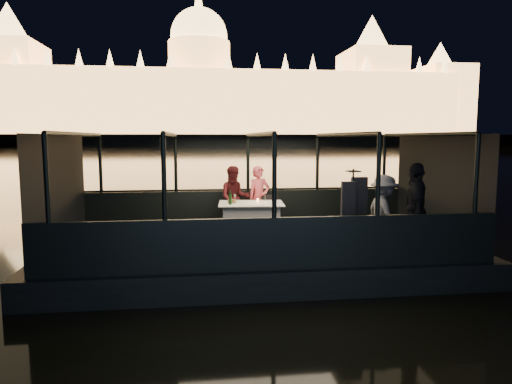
{
  "coord_description": "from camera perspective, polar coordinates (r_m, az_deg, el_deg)",
  "views": [
    {
      "loc": [
        -1.26,
        -9.42,
        2.72
      ],
      "look_at": [
        0.0,
        0.4,
        1.55
      ],
      "focal_mm": 32.0,
      "sensor_mm": 36.0,
      "label": 1
    }
  ],
  "objects": [
    {
      "name": "person_woman_coral",
      "position": [
        11.18,
        0.39,
        -0.82
      ],
      "size": [
        0.65,
        0.53,
        1.54
      ],
      "primitive_type": "imported",
      "rotation": [
        0.0,
        0.0,
        0.33
      ],
      "color": "#ED5662",
      "rests_on": "boat_deck"
    },
    {
      "name": "boat_deck",
      "position": [
        9.77,
        0.3,
        -6.52
      ],
      "size": [
        8.0,
        4.0,
        0.04
      ],
      "primitive_type": "cube",
      "color": "black",
      "rests_on": "boat_hull"
    },
    {
      "name": "wine_glass_white",
      "position": [
        10.22,
        -2.66,
        -0.92
      ],
      "size": [
        0.08,
        0.08,
        0.21
      ],
      "primitive_type": null,
      "rotation": [
        0.0,
        0.0,
        0.13
      ],
      "color": "silver",
      "rests_on": "dining_table_central"
    },
    {
      "name": "amber_candle",
      "position": [
        10.41,
        0.23,
        -1.07
      ],
      "size": [
        0.06,
        0.06,
        0.08
      ],
      "primitive_type": "cylinder",
      "rotation": [
        0.0,
        0.0,
        -0.06
      ],
      "color": "orange",
      "rests_on": "dining_table_central"
    },
    {
      "name": "wine_glass_red",
      "position": [
        10.61,
        1.13,
        -0.63
      ],
      "size": [
        0.07,
        0.07,
        0.21
      ],
      "primitive_type": null,
      "rotation": [
        0.0,
        0.0,
        0.05
      ],
      "color": "silver",
      "rests_on": "dining_table_central"
    },
    {
      "name": "passenger_dark",
      "position": [
        9.03,
        19.26,
        -2.37
      ],
      "size": [
        0.78,
        1.13,
        1.78
      ],
      "primitive_type": "imported",
      "rotation": [
        0.0,
        0.0,
        4.35
      ],
      "color": "black",
      "rests_on": "boat_deck"
    },
    {
      "name": "cabin_roof_glass",
      "position": [
        9.51,
        0.31,
        7.22
      ],
      "size": [
        8.0,
        4.0,
        0.02
      ],
      "primitive_type": null,
      "color": "#99B2B2",
      "rests_on": "boat_deck"
    },
    {
      "name": "embankment",
      "position": [
        219.43,
        -7.01,
        6.24
      ],
      "size": [
        400.0,
        140.0,
        6.0
      ],
      "primitive_type": "cube",
      "color": "#423D33",
      "rests_on": "ground"
    },
    {
      "name": "person_man_maroon",
      "position": [
        11.1,
        -2.69,
        -0.88
      ],
      "size": [
        0.75,
        0.59,
        1.55
      ],
      "primitive_type": "imported",
      "rotation": [
        0.0,
        0.0,
        0.01
      ],
      "color": "#451316",
      "rests_on": "boat_deck"
    },
    {
      "name": "chair_port_left",
      "position": [
        11.05,
        -3.21,
        -2.49
      ],
      "size": [
        0.41,
        0.41,
        0.84
      ],
      "primitive_type": "cube",
      "rotation": [
        0.0,
        0.0,
        0.05
      ],
      "color": "black",
      "rests_on": "boat_deck"
    },
    {
      "name": "passenger_stripe",
      "position": [
        9.31,
        15.69,
        -1.98
      ],
      "size": [
        0.63,
        1.02,
        1.52
      ],
      "primitive_type": "imported",
      "rotation": [
        0.0,
        0.0,
        1.65
      ],
      "color": "silver",
      "rests_on": "boat_deck"
    },
    {
      "name": "gunwale_starboard",
      "position": [
        7.73,
        2.27,
        -6.5
      ],
      "size": [
        8.0,
        0.08,
        0.9
      ],
      "primitive_type": "cube",
      "color": "black",
      "rests_on": "boat_deck"
    },
    {
      "name": "gunwale_port",
      "position": [
        11.63,
        -1.0,
        -2.02
      ],
      "size": [
        8.0,
        0.08,
        0.9
      ],
      "primitive_type": "cube",
      "color": "black",
      "rests_on": "boat_deck"
    },
    {
      "name": "dining_table_central",
      "position": [
        10.36,
        -0.62,
        -3.47
      ],
      "size": [
        1.53,
        1.17,
        0.77
      ],
      "primitive_type": "cube",
      "rotation": [
        0.0,
        0.0,
        -0.09
      ],
      "color": "white",
      "rests_on": "boat_deck"
    },
    {
      "name": "coat_stand",
      "position": [
        8.71,
        11.96,
        -2.12
      ],
      "size": [
        0.56,
        0.51,
        1.66
      ],
      "primitive_type": null,
      "rotation": [
        0.0,
        0.0,
        0.37
      ],
      "color": "black",
      "rests_on": "boat_deck"
    },
    {
      "name": "cabin_glass_starboard",
      "position": [
        7.55,
        2.32,
        2.02
      ],
      "size": [
        8.0,
        0.02,
        1.4
      ],
      "primitive_type": null,
      "color": "#99B2B2",
      "rests_on": "gunwale_starboard"
    },
    {
      "name": "end_wall_aft",
      "position": [
        10.84,
        21.75,
        0.59
      ],
      "size": [
        0.02,
        4.0,
        2.3
      ],
      "primitive_type": null,
      "color": "black",
      "rests_on": "boat_deck"
    },
    {
      "name": "plate_near",
      "position": [
        10.21,
        2.12,
        -1.41
      ],
      "size": [
        0.24,
        0.24,
        0.01
      ],
      "primitive_type": "cylinder",
      "rotation": [
        0.0,
        0.0,
        -0.06
      ],
      "color": "white",
      "rests_on": "dining_table_central"
    },
    {
      "name": "canopy_ribs",
      "position": [
        9.57,
        0.3,
        0.32
      ],
      "size": [
        8.0,
        4.0,
        2.3
      ],
      "primitive_type": null,
      "color": "black",
      "rests_on": "boat_deck"
    },
    {
      "name": "plate_far",
      "position": [
        10.61,
        -2.28,
        -1.11
      ],
      "size": [
        0.26,
        0.26,
        0.01
      ],
      "primitive_type": "cylinder",
      "rotation": [
        0.0,
        0.0,
        0.1
      ],
      "color": "white",
      "rests_on": "dining_table_central"
    },
    {
      "name": "parliament_building",
      "position": [
        186.29,
        -7.08,
        14.8
      ],
      "size": [
        220.0,
        32.0,
        60.0
      ],
      "primitive_type": null,
      "color": "#F2D18C",
      "rests_on": "embankment"
    },
    {
      "name": "chair_port_right",
      "position": [
        10.94,
        1.84,
        -2.58
      ],
      "size": [
        0.48,
        0.48,
        0.84
      ],
      "primitive_type": "cube",
      "rotation": [
        0.0,
        0.0,
        -0.27
      ],
      "color": "black",
      "rests_on": "boat_deck"
    },
    {
      "name": "bread_basket",
      "position": [
        10.31,
        -3.04,
        -1.16
      ],
      "size": [
        0.24,
        0.24,
        0.08
      ],
      "primitive_type": "cylinder",
      "rotation": [
        0.0,
        0.0,
        -0.31
      ],
      "color": "olive",
      "rests_on": "dining_table_central"
    },
    {
      "name": "river_water",
      "position": [
        89.47,
        -6.52,
        4.96
      ],
      "size": [
        500.0,
        500.0,
        0.0
      ],
      "primitive_type": "plane",
      "color": "black",
      "rests_on": "ground"
    },
    {
      "name": "boat_hull",
      "position": [
        9.89,
        0.3,
        -9.23
      ],
      "size": [
        8.6,
        4.4,
        1.0
      ],
      "primitive_type": "cube",
      "color": "black",
      "rests_on": "river_water"
    },
    {
      "name": "end_wall_fore",
      "position": [
        9.87,
        -23.37,
        -0.04
      ],
      "size": [
        0.02,
        4.0,
        2.3
      ],
      "primitive_type": null,
      "color": "black",
      "rests_on": "boat_deck"
    },
    {
      "name": "cabin_glass_port",
      "position": [
        11.51,
        -1.01,
        3.65
      ],
      "size": [
        8.0,
        0.02,
        1.4
      ],
      "primitive_type": null,
      "color": "#99B2B2",
      "rests_on": "gunwale_port"
    },
    {
      "name": "wine_bottle",
      "position": [
        10.07,
        -3.24,
        -0.72
      ],
      "size": [
        0.07,
        0.07,
        0.31
      ],
      "primitive_type": "cylinder",
      "rotation": [
        0.0,
        0.0,
        -0.09
      ],
      "color": "#133312",
      "rests_on": "dining_table_central"
    }
  ]
}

